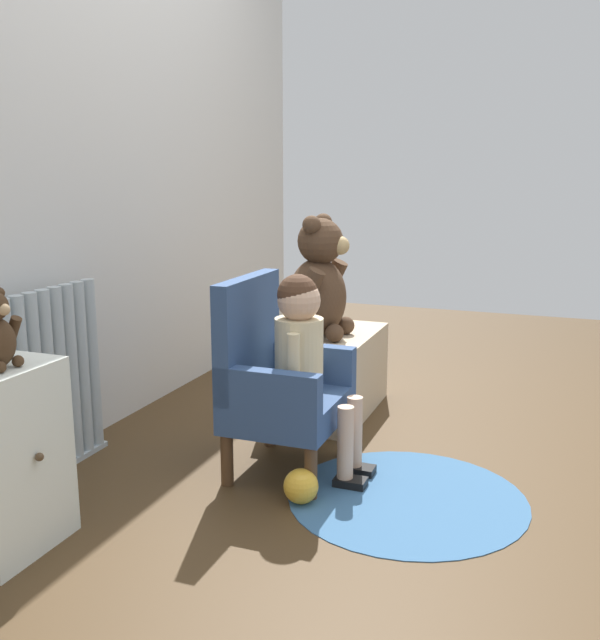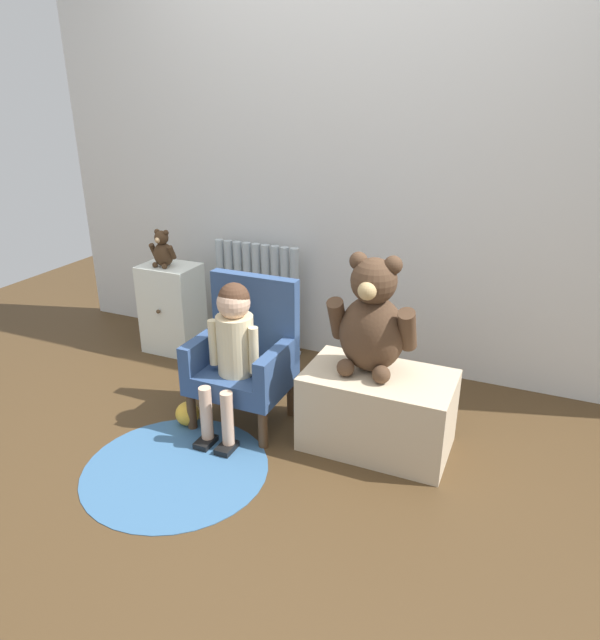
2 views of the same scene
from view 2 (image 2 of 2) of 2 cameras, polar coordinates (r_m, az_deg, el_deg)
name	(u,v)px [view 2 (image 2 of 2)]	position (r m, az deg, el deg)	size (l,w,h in m)	color
ground_plane	(246,477)	(2.48, -5.42, -15.38)	(6.00, 6.00, 0.00)	#46321C
back_wall	(355,151)	(3.16, 5.51, 16.49)	(3.80, 0.05, 2.40)	silver
radiator	(257,298)	(3.45, -4.29, 2.20)	(0.56, 0.05, 0.67)	#A7B4BB
small_dresser	(172,308)	(3.54, -12.64, 1.16)	(0.33, 0.27, 0.54)	white
child_armchair	(246,355)	(2.72, -5.46, -3.55)	(0.44, 0.37, 0.70)	#304A77
child_figure	(232,338)	(2.58, -6.77, -1.83)	(0.25, 0.35, 0.72)	beige
low_bench	(377,410)	(2.59, 7.76, -8.93)	(0.64, 0.38, 0.36)	#C6B191
large_teddy_bear	(372,321)	(2.44, 7.23, -0.12)	(0.38, 0.27, 0.53)	#4A3322
small_teddy_bear	(163,250)	(3.41, -13.56, 6.78)	(0.16, 0.11, 0.22)	#412D1B
floor_rug	(176,469)	(2.57, -12.31, -14.31)	(0.79, 0.79, 0.01)	#365F88
toy_ball	(188,414)	(2.83, -11.18, -9.17)	(0.12, 0.12, 0.12)	gold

